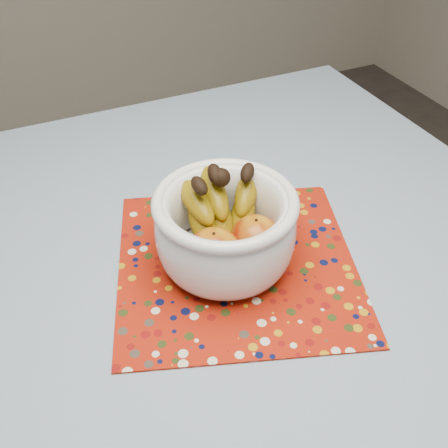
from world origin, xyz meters
The scene contains 4 objects.
table centered at (0.00, 0.00, 0.67)m, with size 1.20×1.20×0.75m.
tablecloth centered at (0.00, 0.00, 0.76)m, with size 1.32×1.32×0.01m, color slate.
placemat centered at (0.06, 0.03, 0.76)m, with size 0.40×0.40×0.00m, color #941708.
fruit_bowl centered at (0.05, 0.04, 0.84)m, with size 0.25×0.24×0.17m.
Camera 1 is at (-0.23, -0.55, 1.39)m, focal length 42.00 mm.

